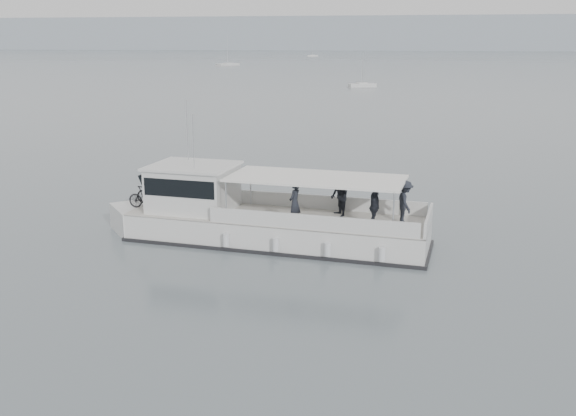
# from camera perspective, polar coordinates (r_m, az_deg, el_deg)

# --- Properties ---
(ground) EXTENTS (1400.00, 1400.00, 0.00)m
(ground) POSITION_cam_1_polar(r_m,az_deg,el_deg) (32.15, -7.65, -1.11)
(ground) COLOR #535D62
(ground) RESTS_ON ground
(headland) EXTENTS (1400.00, 90.00, 28.00)m
(headland) POSITION_cam_1_polar(r_m,az_deg,el_deg) (589.40, 10.29, 15.01)
(headland) COLOR #939EA8
(headland) RESTS_ON ground
(tour_boat) EXTENTS (15.14, 4.99, 6.30)m
(tour_boat) POSITION_cam_1_polar(r_m,az_deg,el_deg) (28.57, -3.51, -0.86)
(tour_boat) COLOR silver
(tour_boat) RESTS_ON ground
(moored_fleet) EXTENTS (440.74, 298.86, 10.36)m
(moored_fleet) POSITION_cam_1_polar(r_m,az_deg,el_deg) (207.06, 4.41, 12.37)
(moored_fleet) COLOR silver
(moored_fleet) RESTS_ON ground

